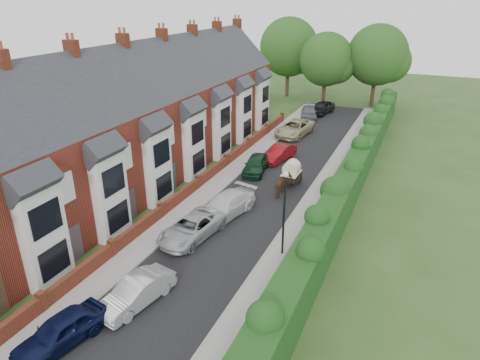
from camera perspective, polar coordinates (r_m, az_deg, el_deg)
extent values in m
plane|color=#2D4C1E|center=(23.03, -5.94, -13.07)|extent=(140.00, 140.00, 0.00)
cube|color=black|center=(31.77, 2.97, -1.91)|extent=(6.00, 58.00, 0.02)
cube|color=#9B9792|center=(30.70, 10.15, -3.13)|extent=(2.20, 58.00, 0.12)
cube|color=#9B9792|center=(33.16, -3.25, -0.67)|extent=(1.70, 58.00, 0.12)
cube|color=#989893|center=(30.92, 8.26, -2.79)|extent=(0.18, 58.00, 0.13)
cube|color=#989893|center=(32.83, -2.00, -0.90)|extent=(0.18, 58.00, 0.13)
cube|color=#123812|center=(29.89, 13.65, -1.69)|extent=(1.50, 58.00, 2.50)
cube|color=maroon|center=(34.61, -14.06, 5.37)|extent=(8.00, 40.00, 6.50)
cube|color=#26282E|center=(33.77, -14.61, 10.60)|extent=(8.00, 40.20, 8.00)
cube|color=white|center=(23.39, -24.58, -7.11)|extent=(0.70, 2.40, 5.20)
cube|color=black|center=(23.74, -23.47, -9.83)|extent=(0.06, 1.80, 1.60)
cube|color=black|center=(22.59, -24.45, -4.71)|extent=(0.06, 1.80, 1.60)
cube|color=#26282E|center=(22.23, -26.14, -0.32)|extent=(1.70, 2.60, 1.70)
cube|color=#3F2D2D|center=(25.54, -21.07, -7.85)|extent=(0.08, 0.90, 2.10)
cube|color=white|center=(23.98, -22.37, -1.10)|extent=(0.12, 1.20, 1.60)
cube|color=white|center=(26.45, -16.81, -2.28)|extent=(0.70, 2.40, 5.20)
cube|color=black|center=(26.76, -15.90, -4.73)|extent=(0.06, 1.80, 1.60)
cube|color=black|center=(25.74, -16.49, -0.03)|extent=(0.06, 1.80, 1.60)
cube|color=#26282E|center=(25.43, -17.86, 3.88)|extent=(1.70, 2.60, 1.70)
cube|color=#3F2D2D|center=(28.73, -14.30, -3.28)|extent=(0.08, 0.90, 2.10)
cube|color=white|center=(27.34, -15.10, 2.90)|extent=(0.12, 1.20, 1.60)
cube|color=white|center=(30.03, -10.81, 1.52)|extent=(0.70, 2.40, 5.20)
cube|color=black|center=(30.31, -10.06, -0.69)|extent=(0.06, 1.80, 1.60)
cube|color=black|center=(29.41, -10.39, 3.57)|extent=(0.06, 1.80, 1.60)
cube|color=#26282E|center=(29.14, -11.51, 7.03)|extent=(1.70, 2.60, 1.70)
cube|color=#3F2D2D|center=(32.39, -9.01, 0.35)|extent=(0.08, 0.90, 2.10)
cube|color=white|center=(31.14, -9.48, 5.95)|extent=(0.12, 1.20, 1.60)
cube|color=white|center=(33.98, -6.14, 4.45)|extent=(0.70, 2.40, 5.20)
cube|color=black|center=(34.22, -5.51, 2.48)|extent=(0.06, 1.80, 1.60)
cube|color=black|center=(33.43, -5.67, 6.32)|extent=(0.06, 1.80, 1.60)
cube|color=#26282E|center=(33.19, -6.59, 9.38)|extent=(1.70, 2.60, 1.70)
cube|color=#3F2D2D|center=(36.37, -4.84, 3.22)|extent=(0.08, 0.90, 2.10)
cube|color=white|center=(35.25, -5.09, 8.27)|extent=(0.12, 1.20, 1.60)
cube|color=white|center=(38.17, -2.44, 6.75)|extent=(0.70, 2.40, 5.20)
cube|color=black|center=(38.38, -1.91, 4.97)|extent=(0.06, 1.80, 1.60)
cube|color=black|center=(37.68, -1.96, 8.43)|extent=(0.06, 1.80, 1.60)
cube|color=#26282E|center=(37.47, -2.73, 11.16)|extent=(1.70, 2.60, 1.70)
cube|color=#3F2D2D|center=(40.57, -1.49, 5.50)|extent=(0.08, 0.90, 2.10)
cube|color=white|center=(39.56, -1.59, 10.07)|extent=(0.12, 1.20, 1.60)
cube|color=white|center=(42.53, 0.54, 8.56)|extent=(0.70, 2.40, 5.20)
cube|color=black|center=(42.73, 1.00, 6.95)|extent=(0.06, 1.80, 1.60)
cube|color=black|center=(42.10, 1.02, 10.08)|extent=(0.06, 1.80, 1.60)
cube|color=#26282E|center=(41.91, 0.37, 12.54)|extent=(1.70, 2.60, 1.70)
cube|color=#3F2D2D|center=(44.94, 1.23, 7.33)|extent=(0.08, 0.90, 2.10)
cube|color=white|center=(44.01, 1.23, 11.48)|extent=(0.12, 1.20, 1.60)
cube|color=white|center=(47.03, 2.98, 10.01)|extent=(0.70, 2.40, 5.20)
cube|color=black|center=(47.20, 3.38, 8.55)|extent=(0.06, 1.80, 1.60)
cube|color=black|center=(46.63, 3.45, 11.39)|extent=(0.06, 1.80, 1.60)
cube|color=#26282E|center=(46.46, 2.88, 13.62)|extent=(1.70, 2.60, 1.70)
cube|color=#3F2D2D|center=(49.42, 3.49, 8.82)|extent=(0.08, 0.90, 2.10)
cube|color=white|center=(48.57, 3.56, 12.61)|extent=(0.12, 1.20, 1.60)
cube|color=brown|center=(26.13, -29.16, 13.28)|extent=(0.90, 0.50, 1.60)
cylinder|color=brown|center=(25.86, -29.30, 15.33)|extent=(0.20, 0.20, 0.50)
cube|color=brown|center=(29.43, -21.47, 15.46)|extent=(0.90, 0.50, 1.60)
cylinder|color=brown|center=(29.47, -22.04, 17.27)|extent=(0.20, 0.20, 0.50)
cylinder|color=brown|center=(29.19, -21.46, 17.30)|extent=(0.20, 0.20, 0.50)
cube|color=brown|center=(33.16, -15.30, 16.99)|extent=(0.90, 0.50, 1.60)
cylinder|color=brown|center=(33.20, -15.77, 18.61)|extent=(0.20, 0.20, 0.50)
cylinder|color=brown|center=(32.95, -15.20, 18.63)|extent=(0.20, 0.20, 0.50)
cube|color=brown|center=(37.19, -10.36, 18.07)|extent=(0.90, 0.50, 1.60)
cylinder|color=brown|center=(37.22, -10.75, 19.52)|extent=(0.20, 0.20, 0.50)
cylinder|color=brown|center=(37.00, -10.20, 19.53)|extent=(0.20, 0.20, 0.50)
cube|color=brown|center=(41.43, -6.37, 18.84)|extent=(0.90, 0.50, 1.60)
cylinder|color=brown|center=(41.46, -6.68, 20.15)|extent=(0.20, 0.20, 0.50)
cylinder|color=brown|center=(41.26, -6.17, 20.15)|extent=(0.20, 0.20, 0.50)
cube|color=brown|center=(45.82, -3.10, 19.40)|extent=(0.90, 0.50, 1.60)
cylinder|color=brown|center=(45.85, -3.37, 20.59)|extent=(0.20, 0.20, 0.50)
cylinder|color=brown|center=(45.67, -2.89, 20.59)|extent=(0.20, 0.20, 0.50)
cube|color=brown|center=(50.33, -0.39, 19.82)|extent=(0.90, 0.50, 1.60)
cylinder|color=brown|center=(50.35, -0.62, 20.91)|extent=(0.20, 0.20, 0.50)
cylinder|color=brown|center=(50.19, -0.17, 20.90)|extent=(0.20, 0.20, 0.50)
cube|color=brown|center=(23.98, -20.49, -11.67)|extent=(0.30, 4.70, 0.90)
cube|color=brown|center=(27.08, -13.34, -6.37)|extent=(0.30, 4.70, 0.90)
cube|color=brown|center=(30.69, -7.87, -2.17)|extent=(0.30, 4.70, 0.90)
cube|color=brown|center=(34.65, -3.63, 1.13)|extent=(0.30, 4.70, 0.90)
cube|color=brown|center=(38.84, -0.27, 3.73)|extent=(0.30, 4.70, 0.90)
cube|color=brown|center=(43.21, 2.44, 5.81)|extent=(0.30, 4.70, 0.90)
cube|color=brown|center=(47.70, 4.66, 7.49)|extent=(0.30, 4.70, 0.90)
cube|color=brown|center=(22.63, -24.92, -14.54)|extent=(0.35, 0.35, 1.10)
cube|color=brown|center=(25.41, -16.70, -8.69)|extent=(0.35, 0.35, 1.10)
cube|color=brown|center=(28.79, -10.45, -3.97)|extent=(0.35, 0.35, 1.10)
cube|color=brown|center=(32.59, -5.63, -0.26)|extent=(0.35, 0.35, 1.10)
cube|color=brown|center=(36.68, -1.85, 2.65)|extent=(0.35, 0.35, 1.10)
cube|color=brown|center=(40.98, 1.16, 4.96)|extent=(0.35, 0.35, 1.10)
cube|color=brown|center=(45.41, 3.61, 6.81)|extent=(0.35, 0.35, 1.10)
cube|color=brown|center=(49.96, 5.63, 8.32)|extent=(0.35, 0.35, 1.10)
cylinder|color=black|center=(23.66, 5.85, -5.06)|extent=(0.12, 0.12, 4.80)
cylinder|color=black|center=(22.58, 6.11, 0.39)|extent=(0.20, 0.20, 0.10)
sphere|color=silver|center=(22.52, 6.12, 0.74)|extent=(0.32, 0.32, 0.32)
cylinder|color=#332316|center=(58.34, 11.14, 12.08)|extent=(0.50, 0.50, 4.75)
sphere|color=#1B4416|center=(57.76, 11.42, 15.49)|extent=(6.80, 6.80, 6.80)
sphere|color=#1B4416|center=(57.86, 12.79, 14.72)|extent=(4.76, 4.76, 4.76)
cylinder|color=#332316|center=(59.26, 17.38, 11.88)|extent=(0.50, 0.50, 5.25)
sphere|color=#1B4416|center=(58.65, 17.85, 15.58)|extent=(7.60, 7.60, 7.60)
sphere|color=#1B4416|center=(58.89, 19.30, 14.70)|extent=(5.32, 5.32, 5.32)
cylinder|color=#332316|center=(62.65, 6.35, 13.50)|extent=(0.50, 0.50, 5.50)
sphere|color=#1B4416|center=(62.06, 6.52, 17.20)|extent=(8.00, 8.00, 8.00)
sphere|color=#1B4416|center=(61.98, 8.04, 16.40)|extent=(5.60, 5.60, 5.60)
imported|color=#0B1134|center=(20.48, -22.85, -18.14)|extent=(2.41, 4.31, 1.38)
imported|color=silver|center=(21.60, -13.61, -14.31)|extent=(2.20, 4.28, 1.34)
imported|color=#B1B5B9|center=(26.20, -6.46, -6.35)|extent=(2.87, 5.14, 1.36)
imported|color=white|center=(28.53, -1.95, -3.40)|extent=(3.11, 5.40, 1.47)
imported|color=#0F321B|center=(35.39, 2.11, 2.11)|extent=(2.32, 4.35, 1.41)
imported|color=maroon|center=(38.13, 5.24, 3.60)|extent=(2.20, 4.31, 1.35)
imported|color=tan|center=(45.16, 7.29, 6.88)|extent=(3.33, 5.94, 1.57)
imported|color=slate|center=(52.08, 9.18, 8.90)|extent=(2.91, 4.88, 1.32)
imported|color=black|center=(54.08, 10.84, 9.47)|extent=(2.77, 4.93, 1.58)
imported|color=#52311E|center=(31.39, 5.72, -0.72)|extent=(0.91, 1.93, 1.62)
cube|color=black|center=(33.20, 6.84, 0.57)|extent=(1.10, 1.83, 0.46)
cylinder|color=beige|center=(32.96, 6.89, 1.59)|extent=(1.19, 1.14, 1.19)
cube|color=beige|center=(33.11, 6.85, 0.93)|extent=(1.20, 1.87, 0.04)
cylinder|color=black|center=(33.99, 6.13, 0.50)|extent=(0.07, 0.82, 0.82)
cylinder|color=black|center=(33.68, 8.05, 0.18)|extent=(0.07, 0.82, 0.82)
cylinder|color=black|center=(32.39, 5.77, 0.10)|extent=(0.06, 1.64, 0.06)
cylinder|color=black|center=(32.22, 6.85, -0.09)|extent=(0.06, 1.64, 0.06)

